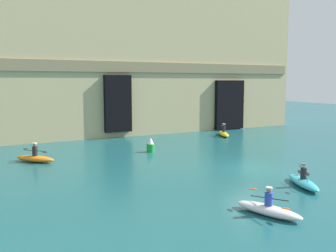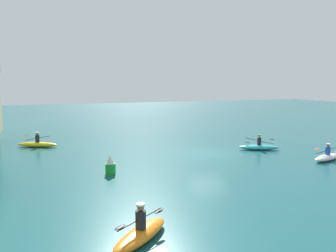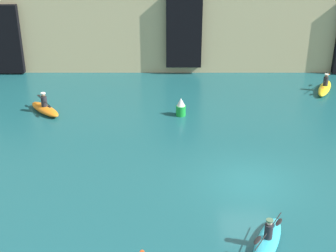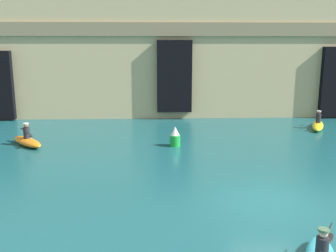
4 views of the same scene
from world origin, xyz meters
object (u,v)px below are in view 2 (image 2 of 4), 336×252
Objects in this scene: kayak_white at (327,157)px; marker_buoy at (110,165)px; kayak_orange at (141,233)px; kayak_yellow at (38,144)px; kayak_cyan at (259,147)px.

kayak_white is 14.21m from marker_buoy.
marker_buoy is at bearing 44.51° from kayak_orange.
marker_buoy is (-9.74, -4.11, 0.26)m from kayak_yellow.
kayak_yellow is 10.58m from marker_buoy.
kayak_yellow is 1.23× the size of kayak_orange.
kayak_yellow is 18.24m from kayak_orange.
kayak_orange is 2.40× the size of marker_buoy.
kayak_cyan is at bearing 99.57° from kayak_white.
kayak_yellow is at bearing 130.68° from kayak_white.
kayak_cyan reaches higher than marker_buoy.
kayak_yellow is 1.10× the size of kayak_white.
kayak_cyan is 16.46m from kayak_orange.
kayak_yellow is at bearing 22.86° from marker_buoy.
kayak_cyan is 2.84× the size of marker_buoy.
kayak_cyan is 1.18× the size of kayak_orange.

